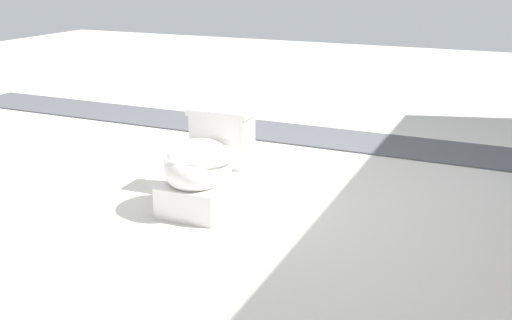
% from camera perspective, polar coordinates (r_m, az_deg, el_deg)
% --- Properties ---
extents(ground_plane, '(14.00, 14.00, 0.00)m').
position_cam_1_polar(ground_plane, '(3.48, -0.69, -3.58)').
color(ground_plane, beige).
extents(gravel_strip, '(0.56, 8.00, 0.01)m').
position_cam_1_polar(gravel_strip, '(4.57, 12.25, 1.44)').
color(gravel_strip, '#4C4C51').
rests_on(gravel_strip, ground).
extents(toilet, '(0.64, 0.40, 0.52)m').
position_cam_1_polar(toilet, '(3.33, -4.75, -0.66)').
color(toilet, white).
rests_on(toilet, ground).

